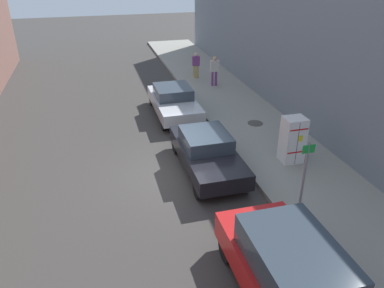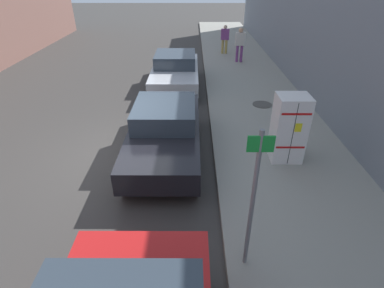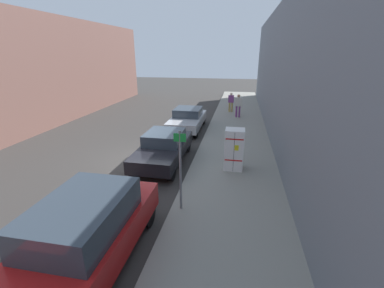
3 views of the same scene
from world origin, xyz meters
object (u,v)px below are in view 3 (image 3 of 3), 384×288
pedestrian_standing_near (231,101)px  parked_sedan_dark (164,147)px  discarded_refrigerator (234,149)px  pedestrian_walking_far (238,104)px  parked_suv_red (86,233)px  parked_sedan_silver (188,119)px  street_sign_post (180,167)px

pedestrian_standing_near → parked_sedan_dark: (2.54, 10.56, -0.29)m
discarded_refrigerator → pedestrian_walking_far: bearing=-90.1°
pedestrian_standing_near → parked_sedan_dark: 10.87m
pedestrian_walking_far → parked_suv_red: size_ratio=0.37×
pedestrian_walking_far → parked_sedan_silver: 4.65m
pedestrian_standing_near → pedestrian_walking_far: bearing=40.9°
street_sign_post → parked_sedan_dark: 4.09m
pedestrian_standing_near → parked_suv_red: parked_suv_red is taller
parked_sedan_dark → parked_sedan_silver: bearing=-90.0°
discarded_refrigerator → parked_sedan_dark: bearing=-7.7°
parked_sedan_dark → parked_suv_red: bearing=90.0°
parked_sedan_dark → parked_suv_red: (0.00, 6.15, 0.19)m
discarded_refrigerator → parked_sedan_silver: discarded_refrigerator is taller
street_sign_post → pedestrian_walking_far: size_ratio=1.49×
discarded_refrigerator → parked_sedan_dark: 3.17m
discarded_refrigerator → street_sign_post: (1.50, 3.24, 0.56)m
pedestrian_walking_far → parked_sedan_silver: bearing=12.3°
pedestrian_standing_near → parked_suv_red: size_ratio=0.34×
discarded_refrigerator → parked_sedan_dark: size_ratio=0.39×
discarded_refrigerator → parked_suv_red: 6.53m
street_sign_post → parked_suv_red: (1.62, 2.49, -0.65)m
street_sign_post → parked_sedan_silver: size_ratio=0.58×
parked_sedan_silver → parked_sedan_dark: size_ratio=0.99×
parked_sedan_silver → pedestrian_standing_near: bearing=-116.2°
street_sign_post → parked_sedan_silver: (1.62, -9.06, -0.86)m
parked_sedan_dark → parked_suv_red: size_ratio=0.95×
parked_suv_red → parked_sedan_dark: bearing=-90.0°
street_sign_post → parked_sedan_dark: size_ratio=0.58×
discarded_refrigerator → street_sign_post: street_sign_post is taller
parked_sedan_silver → discarded_refrigerator: bearing=118.3°
pedestrian_walking_far → pedestrian_standing_near: size_ratio=1.10×
pedestrian_standing_near → parked_sedan_dark: pedestrian_standing_near is taller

